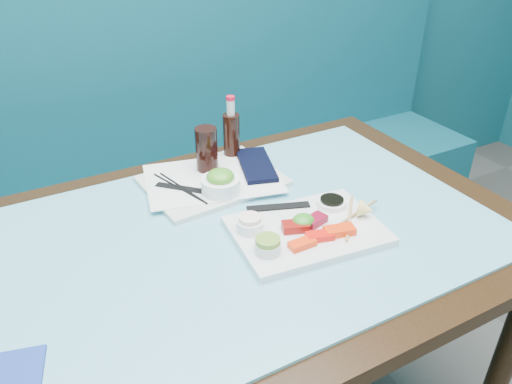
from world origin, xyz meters
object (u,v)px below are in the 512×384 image
booth_bench (142,204)px  dining_table (234,264)px  serving_tray (213,181)px  cola_glass (207,149)px  cola_bottle_body (231,137)px  seaweed_bowl (221,185)px  sashimi_plate (307,231)px

booth_bench → dining_table: bearing=-90.0°
serving_tray → cola_glass: (0.01, 0.05, 0.07)m
dining_table → cola_bottle_body: bearing=64.1°
seaweed_bowl → booth_bench: bearing=93.9°
cola_glass → cola_bottle_body: bearing=27.5°
cola_glass → cola_bottle_body: 0.12m
cola_bottle_body → booth_bench: bearing=108.8°
seaweed_bowl → cola_glass: (0.02, 0.13, 0.04)m
serving_tray → cola_bottle_body: cola_bottle_body is taller
serving_tray → seaweed_bowl: seaweed_bowl is taller
seaweed_bowl → dining_table: bearing=-105.7°
serving_tray → seaweed_bowl: (-0.01, -0.07, 0.03)m
booth_bench → sashimi_plate: (0.15, -0.92, 0.39)m
cola_glass → cola_bottle_body: size_ratio=0.90×
sashimi_plate → dining_table: bearing=157.1°
seaweed_bowl → cola_bottle_body: size_ratio=0.73×
dining_table → cola_bottle_body: cola_bottle_body is taller
sashimi_plate → seaweed_bowl: size_ratio=3.35×
serving_tray → cola_glass: cola_glass is taller
sashimi_plate → cola_glass: 0.39m
booth_bench → dining_table: booth_bench is taller
dining_table → sashimi_plate: size_ratio=4.14×
serving_tray → seaweed_bowl: size_ratio=3.49×
dining_table → serving_tray: 0.26m
serving_tray → cola_glass: bearing=75.0°
sashimi_plate → cola_bottle_body: size_ratio=2.45×
serving_tray → cola_bottle_body: 0.17m
sashimi_plate → booth_bench: bearing=105.2°
serving_tray → cola_glass: 0.09m
booth_bench → cola_glass: 0.72m
dining_table → cola_bottle_body: 0.42m
cola_bottle_body → dining_table: bearing=-115.9°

